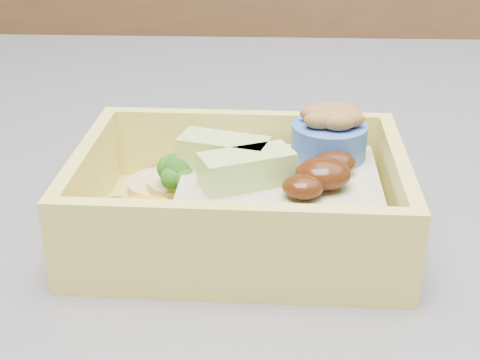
{
  "coord_description": "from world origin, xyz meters",
  "views": [
    {
      "loc": [
        0.2,
        -0.49,
        1.13
      ],
      "look_at": [
        0.18,
        -0.15,
        0.96
      ],
      "focal_mm": 50.0,
      "sensor_mm": 36.0,
      "label": 1
    }
  ],
  "objects": [
    {
      "name": "bento_box",
      "position": [
        0.19,
        -0.15,
        0.94
      ],
      "size": [
        0.19,
        0.14,
        0.07
      ],
      "rotation": [
        0.0,
        0.0,
        -0.02
      ],
      "color": "#E1D55D",
      "rests_on": "island"
    }
  ]
}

